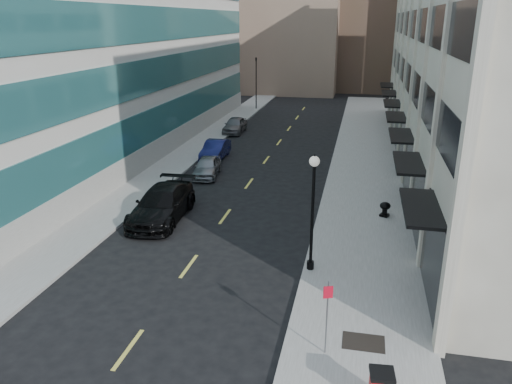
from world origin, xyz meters
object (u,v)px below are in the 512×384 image
at_px(car_grey_sedan, 235,125).
at_px(urn_planter, 385,208).
at_px(car_black_pickup, 162,204).
at_px(car_blue_sedan, 215,150).
at_px(car_silver_sedan, 207,167).
at_px(lamppost, 313,203).
at_px(traffic_signal, 256,61).
at_px(sign_post, 327,308).

height_order(car_grey_sedan, urn_planter, car_grey_sedan).
height_order(car_black_pickup, car_blue_sedan, car_black_pickup).
height_order(car_silver_sedan, lamppost, lamppost).
distance_m(car_black_pickup, lamppost, 9.79).
relative_size(traffic_signal, urn_planter, 8.67).
bearing_deg(car_grey_sedan, urn_planter, -55.88).
height_order(traffic_signal, sign_post, traffic_signal).
height_order(traffic_signal, car_blue_sedan, traffic_signal).
relative_size(car_blue_sedan, car_grey_sedan, 1.00).
relative_size(sign_post, urn_planter, 3.23).
distance_m(car_silver_sedan, car_grey_sedan, 14.09).
height_order(car_black_pickup, urn_planter, car_black_pickup).
distance_m(car_black_pickup, car_silver_sedan, 8.10).
bearing_deg(sign_post, urn_planter, 60.49).
xyz_separation_m(car_silver_sedan, urn_planter, (11.80, -5.49, -0.03)).
bearing_deg(lamppost, traffic_signal, 105.34).
bearing_deg(car_silver_sedan, lamppost, -62.29).
distance_m(sign_post, urn_planter, 12.77).
xyz_separation_m(traffic_signal, car_grey_sedan, (0.70, -13.00, -4.98)).
bearing_deg(car_grey_sedan, car_silver_sedan, -83.87).
height_order(car_black_pickup, car_grey_sedan, car_black_pickup).
distance_m(car_silver_sedan, lamppost, 15.22).
relative_size(car_black_pickup, urn_planter, 7.50).
distance_m(car_blue_sedan, lamppost, 19.39).
xyz_separation_m(car_black_pickup, car_silver_sedan, (0.00, 8.10, -0.20)).
bearing_deg(sign_post, car_silver_sedan, 98.54).
xyz_separation_m(car_silver_sedan, sign_post, (9.59, -18.01, 1.13)).
bearing_deg(urn_planter, car_black_pickup, -167.52).
bearing_deg(sign_post, traffic_signal, 85.31).
bearing_deg(car_black_pickup, sign_post, -48.34).
bearing_deg(lamppost, car_grey_sedan, 110.95).
bearing_deg(urn_planter, traffic_signal, 113.46).
height_order(car_blue_sedan, car_grey_sedan, car_grey_sedan).
bearing_deg(lamppost, car_silver_sedan, 124.47).
relative_size(car_black_pickup, lamppost, 1.18).
bearing_deg(sign_post, lamppost, 81.45).
relative_size(car_black_pickup, sign_post, 2.32).
bearing_deg(car_black_pickup, car_grey_sedan, 91.75).
height_order(car_blue_sedan, lamppost, lamppost).
bearing_deg(urn_planter, car_silver_sedan, 155.07).
xyz_separation_m(car_black_pickup, car_grey_sedan, (-1.60, 22.10, -0.14)).
bearing_deg(car_blue_sedan, car_grey_sedan, 93.92).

